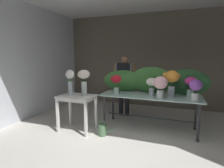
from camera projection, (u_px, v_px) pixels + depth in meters
ground_plane at (138, 124)px, 4.33m from camera, size 8.15×8.15×0.00m
wall_back at (150, 61)px, 5.82m from camera, size 5.79×0.12×3.00m
wall_left at (39, 61)px, 5.09m from camera, size 0.12×3.82×3.00m
display_table_glass at (150, 100)px, 3.97m from camera, size 2.17×0.80×0.79m
side_table_white at (77, 101)px, 3.89m from camera, size 0.76×0.56×0.79m
florist at (124, 79)px, 4.86m from camera, size 0.60×0.24×1.65m
foliage_backdrop at (151, 81)px, 4.18m from camera, size 2.45×0.27×0.61m
vase_ivory_anemones at (152, 84)px, 3.89m from camera, size 0.24×0.24×0.39m
vase_sunset_snapdragons at (172, 79)px, 3.76m from camera, size 0.36×0.30×0.56m
vase_crimson_carnations at (116, 81)px, 4.07m from camera, size 0.27×0.23×0.43m
vase_blush_dahlias at (160, 85)px, 3.58m from camera, size 0.28×0.28×0.46m
vase_violet_roses at (195, 89)px, 3.35m from camera, size 0.23×0.23×0.43m
vase_magenta_tulips at (190, 84)px, 3.73m from camera, size 0.24×0.24×0.43m
vase_white_roses_tall at (70, 80)px, 3.88m from camera, size 0.19×0.19×0.56m
vase_cream_lisianthus_tall at (84, 79)px, 3.82m from camera, size 0.27×0.26×0.56m
watering_can at (102, 130)px, 3.71m from camera, size 0.35×0.18×0.34m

